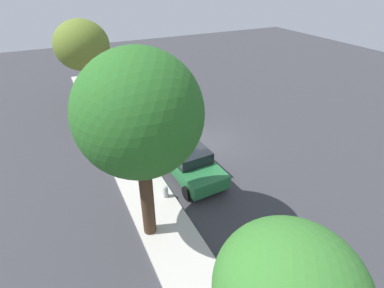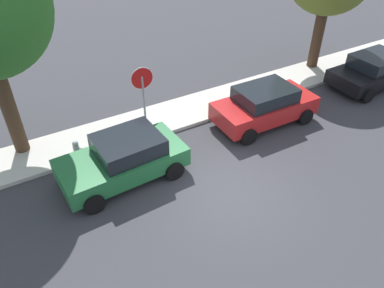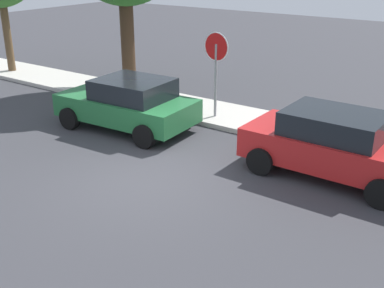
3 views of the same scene
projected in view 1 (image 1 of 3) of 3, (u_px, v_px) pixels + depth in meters
name	position (u px, v px, depth m)	size (l,w,h in m)	color
ground_plane	(208.00, 142.00, 17.74)	(60.00, 60.00, 0.00)	#38383D
sidewalk_curb	(129.00, 161.00, 15.91)	(32.00, 2.07, 0.14)	beige
stop_sign	(138.00, 137.00, 14.49)	(0.84, 0.08, 2.66)	gray
parked_car_green	(190.00, 163.00, 14.52)	(4.06, 2.26, 1.49)	#236B38
parked_car_red	(146.00, 117.00, 18.97)	(4.02, 2.06, 1.52)	red
parked_car_black	(121.00, 86.00, 23.88)	(4.34, 2.17, 1.46)	black
street_tree_near_corner	(82.00, 46.00, 20.12)	(3.67, 3.67, 6.12)	#422D1E
street_tree_mid_block	(139.00, 115.00, 9.19)	(4.05, 4.05, 7.11)	#422D1E
fire_hydrant	(166.00, 193.00, 13.23)	(0.30, 0.22, 0.72)	#A5A5A8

